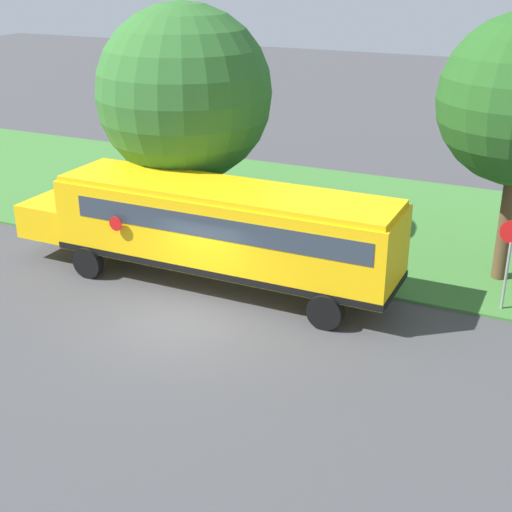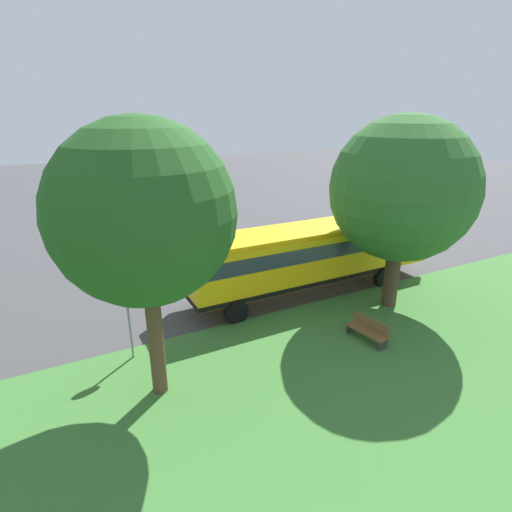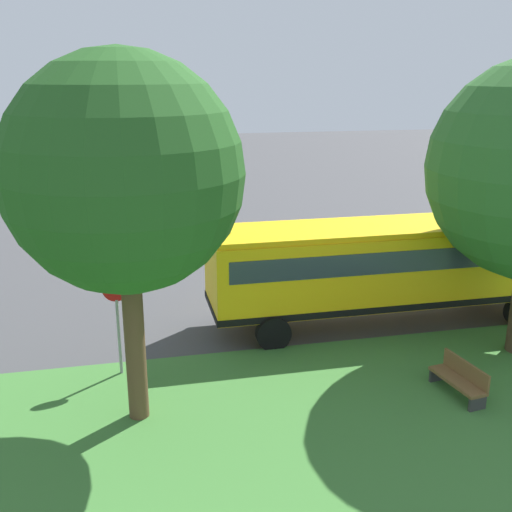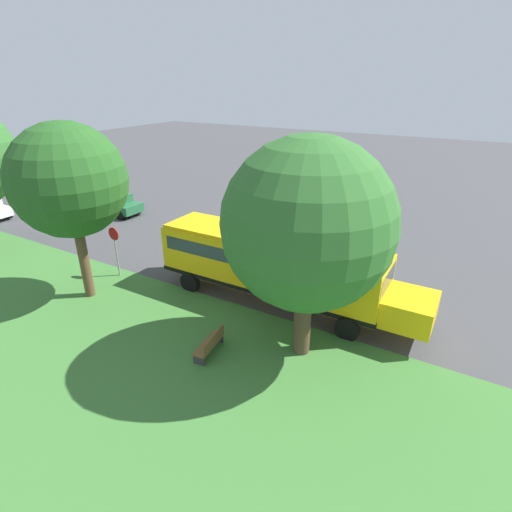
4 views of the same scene
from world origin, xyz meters
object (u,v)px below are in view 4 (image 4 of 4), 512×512
Objects in this scene: stop_sign at (115,246)px; park_bench at (210,344)px; school_bus at (275,263)px; oak_tree_beside_bus at (310,224)px; car_green_nearest at (115,203)px; oak_tree_roadside_mid at (71,180)px.

park_bench is (-2.87, -7.96, -1.26)m from stop_sign.
school_bus is 1.54× the size of oak_tree_beside_bus.
school_bus is 5.12m from oak_tree_beside_bus.
car_green_nearest reaches higher than park_bench.
oak_tree_roadside_mid reaches higher than park_bench.
stop_sign reaches higher than park_bench.
stop_sign is at bearing 102.92° from school_bus.
school_bus is at bearing -2.61° from park_bench.
stop_sign is at bearing -131.20° from car_green_nearest.
park_bench is (-0.76, -7.53, -5.15)m from oak_tree_roadside_mid.
oak_tree_roadside_mid reaches higher than stop_sign.
school_bus is at bearing -108.38° from car_green_nearest.
car_green_nearest is 21.53m from oak_tree_beside_bus.
school_bus is at bearing -62.79° from oak_tree_roadside_mid.
oak_tree_roadside_mid is 4.44m from stop_sign.
oak_tree_roadside_mid is at bearing 117.21° from school_bus.
oak_tree_beside_bus is 2.95× the size of stop_sign.
oak_tree_beside_bus is 11.48m from stop_sign.
school_bus is 9.46m from oak_tree_roadside_mid.
oak_tree_beside_bus is 10.54m from oak_tree_roadside_mid.
oak_tree_beside_bus is 4.89× the size of park_bench.
school_bus is at bearing 43.60° from oak_tree_beside_bus.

